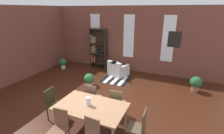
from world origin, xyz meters
name	(u,v)px	position (x,y,z in m)	size (l,w,h in m)	color
ground_plane	(91,107)	(0.00, 0.00, 0.00)	(10.63, 10.63, 0.00)	#3C1B0F
back_wall_brick	(129,40)	(0.00, 3.94, 1.64)	(9.18, 0.12, 3.28)	brown
left_wall_brick	(0,48)	(-4.15, 0.00, 1.64)	(0.12, 8.76, 3.28)	brown
window_pane_0	(96,34)	(-1.91, 3.87, 1.80)	(0.55, 0.02, 2.13)	white
window_pane_1	(129,37)	(0.00, 3.87, 1.80)	(0.55, 0.02, 2.13)	white
window_pane_2	(168,39)	(1.91, 3.87, 1.80)	(0.55, 0.02, 2.13)	white
dining_table	(91,108)	(0.59, -0.93, 0.68)	(1.82, 1.09, 0.75)	#A27350
vase_on_table	(89,101)	(0.52, -0.93, 0.87)	(0.12, 0.12, 0.23)	silver
tealight_candle_0	(89,98)	(0.36, -0.67, 0.77)	(0.04, 0.04, 0.04)	silver
dining_chair_far_right	(117,102)	(1.00, -0.16, 0.51)	(0.43, 0.43, 0.95)	brown
dining_chair_head_left	(53,103)	(-0.70, -0.94, 0.51)	(0.42, 0.42, 0.95)	#302B15
dining_chair_far_left	(93,97)	(0.18, -0.16, 0.51)	(0.41, 0.41, 0.95)	brown
dining_chair_near_left	(59,127)	(0.17, -1.71, 0.51)	(0.43, 0.43, 0.95)	brown
dining_chair_head_right	(139,127)	(1.87, -0.93, 0.51)	(0.42, 0.42, 0.95)	brown
bookshelf_tall	(97,48)	(-1.72, 3.69, 1.07)	(0.92, 0.32, 2.14)	#2D2319
armchair_white	(118,70)	(-0.22, 2.98, 0.28)	(1.02, 1.02, 0.75)	white
potted_plant_by_shelf	(196,83)	(3.24, 2.66, 0.35)	(0.44, 0.44, 0.61)	#9E6042
potted_plant_corner	(63,63)	(-3.35, 2.68, 0.32)	(0.40, 0.40, 0.56)	silver
potted_plant_window	(89,79)	(-0.91, 1.41, 0.30)	(0.44, 0.44, 0.54)	silver
striped_rug	(116,79)	(-0.09, 2.43, 0.00)	(1.22, 1.10, 0.01)	black
framed_picture	(174,39)	(2.18, 3.86, 1.82)	(0.56, 0.03, 0.72)	black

